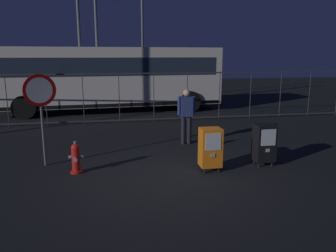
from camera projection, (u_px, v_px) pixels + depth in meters
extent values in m
plane|color=black|center=(165.00, 177.00, 7.44)|extent=(60.00, 60.00, 0.00)
cylinder|color=red|center=(77.00, 172.00, 7.72)|extent=(0.28, 0.28, 0.05)
cylinder|color=red|center=(76.00, 159.00, 7.66)|extent=(0.19, 0.19, 0.55)
sphere|color=red|center=(75.00, 148.00, 7.60)|extent=(0.19, 0.19, 0.19)
cylinder|color=gray|center=(75.00, 142.00, 7.57)|extent=(0.06, 0.06, 0.05)
cylinder|color=gray|center=(75.00, 160.00, 7.52)|extent=(0.09, 0.08, 0.09)
cylinder|color=gray|center=(70.00, 157.00, 7.62)|extent=(0.07, 0.07, 0.07)
cylinder|color=gray|center=(82.00, 156.00, 7.67)|extent=(0.07, 0.07, 0.07)
cylinder|color=black|center=(259.00, 165.00, 8.08)|extent=(0.04, 0.04, 0.12)
cylinder|color=black|center=(272.00, 164.00, 8.14)|extent=(0.04, 0.04, 0.12)
cylinder|color=black|center=(254.00, 161.00, 8.34)|extent=(0.04, 0.04, 0.12)
cylinder|color=black|center=(267.00, 161.00, 8.41)|extent=(0.04, 0.04, 0.12)
cube|color=black|center=(264.00, 143.00, 8.13)|extent=(0.48, 0.40, 0.90)
cube|color=#B2B7BF|center=(269.00, 138.00, 7.90)|extent=(0.36, 0.01, 0.40)
cube|color=gray|center=(268.00, 150.00, 7.96)|extent=(0.10, 0.02, 0.08)
cylinder|color=black|center=(205.00, 171.00, 7.67)|extent=(0.04, 0.04, 0.12)
cylinder|color=black|center=(219.00, 170.00, 7.73)|extent=(0.04, 0.04, 0.12)
cylinder|color=black|center=(201.00, 167.00, 7.94)|extent=(0.04, 0.04, 0.12)
cylinder|color=black|center=(215.00, 166.00, 8.00)|extent=(0.04, 0.04, 0.12)
cube|color=orange|center=(210.00, 147.00, 7.73)|extent=(0.48, 0.40, 0.90)
cube|color=#B2B7BF|center=(213.00, 142.00, 7.50)|extent=(0.36, 0.01, 0.40)
cube|color=gray|center=(213.00, 155.00, 7.56)|extent=(0.10, 0.02, 0.08)
cylinder|color=#4C4F54|center=(42.00, 122.00, 8.00)|extent=(0.06, 0.06, 2.20)
cylinder|color=red|center=(40.00, 90.00, 7.83)|extent=(0.71, 0.31, 0.76)
cylinder|color=white|center=(40.00, 90.00, 7.81)|extent=(0.56, 0.23, 0.60)
cylinder|color=black|center=(183.00, 130.00, 10.14)|extent=(0.14, 0.14, 0.85)
cylinder|color=black|center=(189.00, 130.00, 10.18)|extent=(0.14, 0.14, 0.85)
cube|color=navy|center=(187.00, 106.00, 10.01)|extent=(0.36, 0.20, 0.60)
sphere|color=tan|center=(187.00, 93.00, 9.92)|extent=(0.22, 0.22, 0.22)
cylinder|color=navy|center=(179.00, 106.00, 9.96)|extent=(0.09, 0.09, 0.55)
cylinder|color=navy|center=(194.00, 105.00, 10.04)|extent=(0.09, 0.09, 0.55)
cube|color=black|center=(208.00, 146.00, 9.93)|extent=(0.36, 0.36, 0.03)
cone|color=orange|center=(209.00, 137.00, 9.88)|extent=(0.28, 0.28, 0.50)
cylinder|color=white|center=(209.00, 136.00, 9.87)|extent=(0.17, 0.17, 0.06)
cube|color=#2D2D33|center=(136.00, 73.00, 13.14)|extent=(18.00, 0.04, 0.05)
cube|color=#2D2D33|center=(137.00, 120.00, 13.53)|extent=(18.00, 0.04, 0.05)
cylinder|color=#2D2D33|center=(7.00, 100.00, 12.46)|extent=(0.03, 0.03, 2.00)
cylinder|color=#2D2D33|center=(46.00, 100.00, 12.71)|extent=(0.03, 0.03, 2.00)
cylinder|color=#2D2D33|center=(83.00, 99.00, 12.96)|extent=(0.03, 0.03, 2.00)
cylinder|color=#2D2D33|center=(119.00, 98.00, 13.22)|extent=(0.03, 0.03, 2.00)
cylinder|color=#2D2D33|center=(154.00, 97.00, 13.47)|extent=(0.03, 0.03, 2.00)
cylinder|color=#2D2D33|center=(187.00, 96.00, 13.72)|extent=(0.03, 0.03, 2.00)
cylinder|color=#2D2D33|center=(219.00, 96.00, 13.97)|extent=(0.03, 0.03, 2.00)
cylinder|color=#2D2D33|center=(250.00, 95.00, 14.22)|extent=(0.03, 0.03, 2.00)
cylinder|color=#2D2D33|center=(280.00, 94.00, 14.47)|extent=(0.03, 0.03, 2.00)
cylinder|color=#2D2D33|center=(309.00, 93.00, 14.72)|extent=(0.03, 0.03, 2.00)
cube|color=beige|center=(109.00, 76.00, 15.90)|extent=(10.63, 3.13, 2.65)
cube|color=#1E2838|center=(108.00, 66.00, 15.80)|extent=(10.00, 3.11, 0.80)
cube|color=black|center=(110.00, 102.00, 16.15)|extent=(10.42, 3.12, 0.16)
cylinder|color=black|center=(190.00, 102.00, 15.83)|extent=(1.02, 0.34, 1.00)
cylinder|color=black|center=(176.00, 95.00, 18.20)|extent=(1.02, 0.34, 1.00)
cylinder|color=black|center=(24.00, 107.00, 14.08)|extent=(1.02, 0.34, 1.00)
cylinder|color=black|center=(32.00, 100.00, 16.45)|extent=(1.02, 0.34, 1.00)
cylinder|color=#4C4F54|center=(97.00, 34.00, 15.74)|extent=(0.14, 0.14, 7.28)
cylinder|color=#4C4F54|center=(79.00, 35.00, 15.43)|extent=(0.14, 0.14, 7.14)
cylinder|color=#4C4F54|center=(143.00, 37.00, 19.52)|extent=(0.14, 0.14, 7.39)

